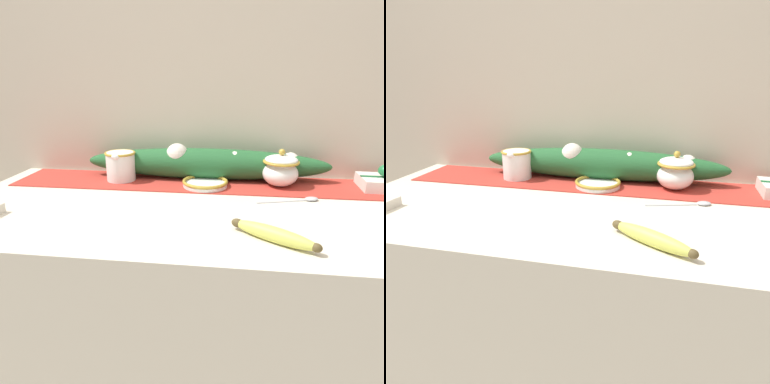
% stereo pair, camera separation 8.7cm
% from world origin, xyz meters
% --- Properties ---
extents(countertop, '(1.34, 0.62, 0.90)m').
position_xyz_m(countertop, '(0.00, 0.00, 0.45)').
color(countertop, beige).
rests_on(countertop, ground_plane).
extents(back_wall, '(2.14, 0.04, 2.40)m').
position_xyz_m(back_wall, '(0.00, 0.33, 1.20)').
color(back_wall, beige).
rests_on(back_wall, ground_plane).
extents(table_runner, '(1.23, 0.21, 0.00)m').
position_xyz_m(table_runner, '(0.00, 0.20, 0.90)').
color(table_runner, '#B23328').
rests_on(table_runner, countertop).
extents(cream_pitcher, '(0.10, 0.12, 0.10)m').
position_xyz_m(cream_pitcher, '(-0.28, 0.20, 0.95)').
color(cream_pitcher, white).
rests_on(cream_pitcher, countertop).
extents(sugar_bowl, '(0.11, 0.11, 0.12)m').
position_xyz_m(sugar_bowl, '(0.24, 0.20, 0.95)').
color(sugar_bowl, white).
rests_on(sugar_bowl, countertop).
extents(small_dish, '(0.14, 0.14, 0.02)m').
position_xyz_m(small_dish, '(0.01, 0.16, 0.91)').
color(small_dish, white).
rests_on(small_dish, countertop).
extents(banana, '(0.18, 0.14, 0.03)m').
position_xyz_m(banana, '(0.18, -0.19, 0.91)').
color(banana, '#CCD156').
rests_on(banana, countertop).
extents(spoon, '(0.18, 0.06, 0.01)m').
position_xyz_m(spoon, '(0.30, 0.07, 0.90)').
color(spoon, '#B7B7BC').
rests_on(spoon, countertop).
extents(poinsettia_garland, '(0.81, 0.11, 0.12)m').
position_xyz_m(poinsettia_garland, '(-0.00, 0.25, 0.95)').
color(poinsettia_garland, '#235B2D').
rests_on(poinsettia_garland, countertop).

